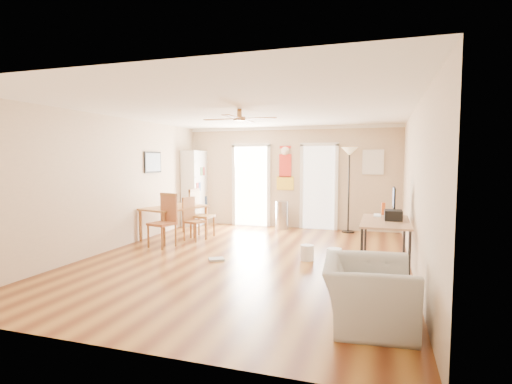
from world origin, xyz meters
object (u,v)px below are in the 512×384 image
(dining_chair_right_a, at_px, (202,213))
(printer, at_px, (393,215))
(dining_chair_right_b, at_px, (195,219))
(wastebasket_a, at_px, (307,253))
(wastebasket_b, at_px, (334,257))
(torchiere_lamp, at_px, (349,190))
(dining_table, at_px, (175,222))
(armchair, at_px, (368,293))
(trash_can, at_px, (282,215))
(dining_chair_near, at_px, (162,221))
(bookshelf, at_px, (195,188))
(computer_desk, at_px, (385,245))

(dining_chair_right_a, distance_m, printer, 4.31)
(dining_chair_right_a, bearing_deg, dining_chair_right_b, -178.10)
(wastebasket_a, height_order, wastebasket_b, wastebasket_b)
(torchiere_lamp, bearing_deg, dining_table, -152.62)
(dining_table, height_order, armchair, dining_table)
(torchiere_lamp, bearing_deg, wastebasket_b, -89.50)
(trash_can, xyz_separation_m, armchair, (2.28, -5.39, -0.01))
(wastebasket_b, bearing_deg, dining_table, 161.20)
(wastebasket_b, bearing_deg, trash_can, 118.24)
(dining_chair_right_a, distance_m, dining_chair_near, 1.23)
(dining_chair_right_a, xyz_separation_m, wastebasket_b, (3.14, -1.55, -0.40))
(dining_chair_right_b, bearing_deg, dining_table, 94.42)
(dining_chair_near, xyz_separation_m, armchair, (4.08, -2.66, -0.19))
(wastebasket_a, distance_m, armchair, 2.73)
(printer, height_order, wastebasket_b, printer)
(dining_table, bearing_deg, printer, -13.99)
(bookshelf, distance_m, dining_table, 1.97)
(dining_table, bearing_deg, dining_chair_near, -76.42)
(dining_chair_near, xyz_separation_m, computer_desk, (4.27, -0.33, -0.14))
(wastebasket_b, relative_size, armchair, 0.27)
(dining_table, distance_m, computer_desk, 4.65)
(dining_table, relative_size, armchair, 1.34)
(bookshelf, relative_size, dining_chair_near, 1.87)
(bookshelf, height_order, dining_chair_near, bookshelf)
(torchiere_lamp, bearing_deg, dining_chair_near, -140.98)
(torchiere_lamp, bearing_deg, wastebasket_a, -98.94)
(armchair, bearing_deg, torchiere_lamp, 1.98)
(torchiere_lamp, distance_m, wastebasket_b, 3.27)
(dining_chair_right_a, height_order, wastebasket_a, dining_chair_right_a)
(dining_table, xyz_separation_m, dining_chair_near, (0.22, -0.89, 0.18))
(dining_chair_right_a, relative_size, torchiere_lamp, 0.53)
(dining_chair_right_b, bearing_deg, armchair, -118.65)
(dining_chair_right_a, distance_m, torchiere_lamp, 3.53)
(trash_can, relative_size, torchiere_lamp, 0.35)
(bookshelf, height_order, dining_chair_right_a, bookshelf)
(printer, bearing_deg, computer_desk, -148.77)
(dining_table, bearing_deg, trash_can, 42.27)
(dining_table, relative_size, torchiere_lamp, 0.69)
(bookshelf, xyz_separation_m, wastebasket_a, (3.58, -2.88, -0.86))
(bookshelf, xyz_separation_m, printer, (4.98, -2.97, -0.13))
(bookshelf, xyz_separation_m, trash_can, (2.41, 0.02, -0.64))
(dining_chair_right_b, height_order, torchiere_lamp, torchiere_lamp)
(dining_chair_right_b, bearing_deg, trash_can, -23.31)
(bookshelf, distance_m, dining_chair_right_b, 2.19)
(printer, bearing_deg, torchiere_lamp, 105.97)
(trash_can, bearing_deg, dining_chair_right_b, -127.33)
(dining_table, bearing_deg, computer_desk, -15.24)
(printer, bearing_deg, bookshelf, 148.01)
(bookshelf, height_order, trash_can, bookshelf)
(torchiere_lamp, relative_size, armchair, 1.95)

